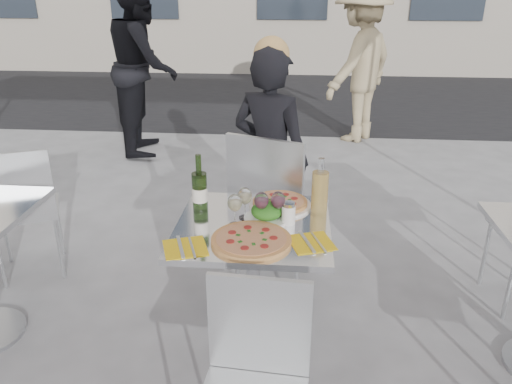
# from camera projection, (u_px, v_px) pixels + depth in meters

# --- Properties ---
(ground) EXTENTS (80.00, 80.00, 0.00)m
(ground) POSITION_uv_depth(u_px,v_px,m) (254.00, 351.00, 2.64)
(ground) COLOR slate
(street_asphalt) EXTENTS (24.00, 5.00, 0.00)m
(street_asphalt) POSITION_uv_depth(u_px,v_px,m) (288.00, 95.00, 8.60)
(street_asphalt) COLOR black
(street_asphalt) RESTS_ON ground
(main_table) EXTENTS (0.72, 0.72, 0.75)m
(main_table) POSITION_uv_depth(u_px,v_px,m) (253.00, 263.00, 2.43)
(main_table) COLOR #B7BABF
(main_table) RESTS_ON ground
(chair_far) EXTENTS (0.61, 0.62, 1.03)m
(chair_far) POSITION_uv_depth(u_px,v_px,m) (273.00, 201.00, 2.95)
(chair_far) COLOR silver
(chair_far) RESTS_ON ground
(chair_near) EXTENTS (0.41, 0.42, 0.84)m
(chair_near) POSITION_uv_depth(u_px,v_px,m) (255.00, 375.00, 1.79)
(chair_near) COLOR silver
(chair_near) RESTS_ON ground
(side_chair_lfar) EXTENTS (0.55, 0.55, 0.90)m
(side_chair_lfar) POSITION_uv_depth(u_px,v_px,m) (22.00, 204.00, 3.10)
(side_chair_lfar) COLOR silver
(side_chair_lfar) RESTS_ON ground
(woman_diner) EXTENTS (0.63, 0.54, 1.46)m
(woman_diner) POSITION_uv_depth(u_px,v_px,m) (270.00, 160.00, 3.26)
(woman_diner) COLOR black
(woman_diner) RESTS_ON ground
(pedestrian_a) EXTENTS (0.88, 1.05, 1.93)m
(pedestrian_a) POSITION_uv_depth(u_px,v_px,m) (144.00, 65.00, 5.43)
(pedestrian_a) COLOR black
(pedestrian_a) RESTS_ON ground
(pedestrian_b) EXTENTS (1.23, 1.36, 1.83)m
(pedestrian_b) POSITION_uv_depth(u_px,v_px,m) (360.00, 64.00, 5.85)
(pedestrian_b) COLOR tan
(pedestrian_b) RESTS_ON ground
(pizza_near) EXTENTS (0.35, 0.35, 0.02)m
(pizza_near) POSITION_uv_depth(u_px,v_px,m) (251.00, 240.00, 2.18)
(pizza_near) COLOR #E7A45A
(pizza_near) RESTS_ON main_table
(pizza_far) EXTENTS (0.32, 0.32, 0.03)m
(pizza_far) POSITION_uv_depth(u_px,v_px,m) (280.00, 203.00, 2.53)
(pizza_far) COLOR white
(pizza_far) RESTS_ON main_table
(salad_plate) EXTENTS (0.22, 0.22, 0.09)m
(salad_plate) POSITION_uv_depth(u_px,v_px,m) (267.00, 213.00, 2.38)
(salad_plate) COLOR white
(salad_plate) RESTS_ON main_table
(wine_bottle) EXTENTS (0.07, 0.08, 0.29)m
(wine_bottle) POSITION_uv_depth(u_px,v_px,m) (200.00, 190.00, 2.44)
(wine_bottle) COLOR #2D4A1B
(wine_bottle) RESTS_ON main_table
(carafe) EXTENTS (0.08, 0.08, 0.29)m
(carafe) POSITION_uv_depth(u_px,v_px,m) (320.00, 192.00, 2.40)
(carafe) COLOR #DFBA5F
(carafe) RESTS_ON main_table
(sugar_shaker) EXTENTS (0.06, 0.06, 0.11)m
(sugar_shaker) POSITION_uv_depth(u_px,v_px,m) (288.00, 213.00, 2.33)
(sugar_shaker) COLOR white
(sugar_shaker) RESTS_ON main_table
(wineglass_white_a) EXTENTS (0.07, 0.07, 0.16)m
(wineglass_white_a) POSITION_uv_depth(u_px,v_px,m) (235.00, 204.00, 2.29)
(wineglass_white_a) COLOR white
(wineglass_white_a) RESTS_ON main_table
(wineglass_white_b) EXTENTS (0.07, 0.07, 0.16)m
(wineglass_white_b) POSITION_uv_depth(u_px,v_px,m) (245.00, 197.00, 2.37)
(wineglass_white_b) COLOR white
(wineglass_white_b) RESTS_ON main_table
(wineglass_red_a) EXTENTS (0.07, 0.07, 0.16)m
(wineglass_red_a) POSITION_uv_depth(u_px,v_px,m) (261.00, 202.00, 2.32)
(wineglass_red_a) COLOR white
(wineglass_red_a) RESTS_ON main_table
(wineglass_red_b) EXTENTS (0.07, 0.07, 0.16)m
(wineglass_red_b) POSITION_uv_depth(u_px,v_px,m) (278.00, 201.00, 2.32)
(wineglass_red_b) COLOR white
(wineglass_red_b) RESTS_ON main_table
(napkin_left) EXTENTS (0.23, 0.23, 0.01)m
(napkin_left) POSITION_uv_depth(u_px,v_px,m) (185.00, 247.00, 2.14)
(napkin_left) COLOR yellow
(napkin_left) RESTS_ON main_table
(napkin_right) EXTENTS (0.23, 0.23, 0.01)m
(napkin_right) POSITION_uv_depth(u_px,v_px,m) (311.00, 242.00, 2.18)
(napkin_right) COLOR yellow
(napkin_right) RESTS_ON main_table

